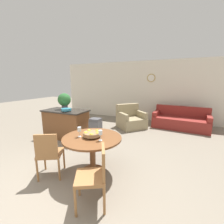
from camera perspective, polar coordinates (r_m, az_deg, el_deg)
name	(u,v)px	position (r m, az deg, el deg)	size (l,w,h in m)	color
ground_plane	(51,200)	(2.82, -22.16, -28.70)	(24.00, 24.00, 0.00)	gray
wall_back	(140,91)	(7.22, 10.63, 7.96)	(8.00, 0.09, 2.70)	silver
dining_table	(92,145)	(2.98, -7.49, -12.48)	(1.12, 1.12, 0.75)	brown
dining_chair_near_left	(49,152)	(3.09, -22.84, -13.92)	(0.57, 0.57, 0.90)	#9E6B3D
dining_chair_near_right	(95,173)	(2.31, -6.45, -22.17)	(0.57, 0.57, 0.90)	#9E6B3D
fruit_bowl	(92,134)	(2.89, -7.60, -8.22)	(0.33, 0.33, 0.12)	olive
wine_glass_left	(79,130)	(2.92, -12.34, -6.58)	(0.07, 0.07, 0.19)	silver
wine_glass_right	(100,133)	(2.69, -4.45, -7.97)	(0.07, 0.07, 0.19)	silver
kitchen_island	(66,124)	(5.04, -17.05, -4.28)	(1.40, 0.74, 0.90)	brown
teal_bowl	(66,110)	(4.70, -17.03, 0.89)	(0.30, 0.30, 0.09)	teal
potted_plant	(64,100)	(5.06, -17.70, 4.31)	(0.41, 0.41, 0.52)	#4C4C51
trash_bin	(96,131)	(4.46, -6.25, -7.09)	(0.31, 0.27, 0.74)	#56565B
couch	(180,121)	(6.40, 24.61, -3.09)	(2.07, 1.09, 0.81)	maroon
armchair	(131,120)	(5.93, 7.13, -3.00)	(1.29, 1.29, 0.90)	#998966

